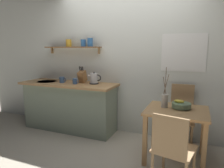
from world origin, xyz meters
TOP-DOWN VIEW (x-y plane):
  - ground_plane at (0.00, 0.00)m, footprint 14.00×14.00m
  - back_wall at (0.20, 0.65)m, footprint 6.80×0.11m
  - kitchen_counter at (-1.00, 0.32)m, footprint 1.83×0.63m
  - wall_shelf at (-0.93, 0.49)m, footprint 1.15×0.20m
  - dining_table at (0.98, -0.07)m, footprint 0.81×0.71m
  - dining_chair_near at (1.01, -0.75)m, footprint 0.49×0.49m
  - dining_chair_far at (1.01, 0.42)m, footprint 0.41×0.41m
  - fruit_bowl at (1.03, -0.00)m, footprint 0.26×0.26m
  - twig_vase at (0.81, -0.02)m, footprint 0.09×0.09m
  - electric_kettle at (-0.50, 0.38)m, footprint 0.25×0.17m
  - knife_block at (-0.75, 0.40)m, footprint 0.11×0.19m
  - coffee_mug_by_sink at (-1.11, 0.26)m, footprint 0.14×0.09m
  - coffee_mug_spare at (-0.80, 0.23)m, footprint 0.12×0.08m

SIDE VIEW (x-z plane):
  - ground_plane at x=0.00m, z-range 0.00..0.00m
  - kitchen_counter at x=-1.00m, z-range 0.01..0.91m
  - dining_chair_near at x=1.01m, z-range 0.06..0.94m
  - dining_chair_far at x=1.01m, z-range 0.04..1.02m
  - dining_table at x=0.98m, z-range 0.23..0.96m
  - fruit_bowl at x=1.03m, z-range 0.71..0.83m
  - twig_vase at x=0.81m, z-range 0.54..1.11m
  - coffee_mug_spare at x=-0.80m, z-range 0.91..1.01m
  - coffee_mug_by_sink at x=-1.11m, z-range 0.91..1.01m
  - electric_kettle at x=-0.50m, z-range 0.89..1.11m
  - knife_block at x=-0.75m, z-range 0.87..1.18m
  - back_wall at x=0.20m, z-range 0.00..2.70m
  - wall_shelf at x=-0.93m, z-range 1.45..1.74m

